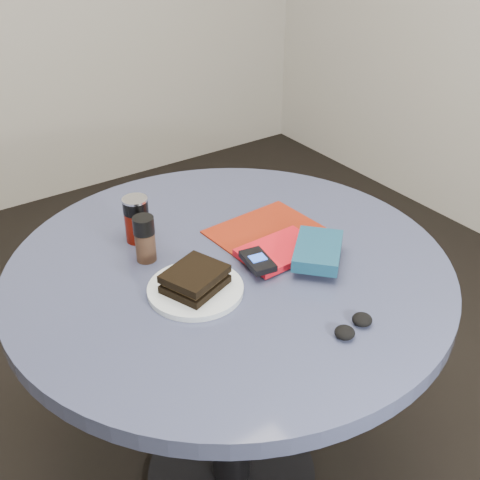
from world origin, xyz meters
TOP-DOWN VIEW (x-y plane):
  - ground at (0.00, 0.00)m, footprint 4.00×4.00m
  - table at (0.00, 0.00)m, footprint 1.00×1.00m
  - plate at (-0.12, -0.05)m, footprint 0.26×0.26m
  - sandwich at (-0.12, -0.05)m, footprint 0.15×0.14m
  - soda_can at (-0.12, 0.21)m, footprint 0.07×0.07m
  - pepper_grinder at (-0.15, 0.12)m, footprint 0.05×0.05m
  - magazine at (0.15, 0.06)m, footprint 0.26×0.20m
  - red_book at (0.11, -0.04)m, footprint 0.18×0.13m
  - novel at (0.16, -0.11)m, footprint 0.18×0.18m
  - mp3_player at (0.03, -0.06)m, footprint 0.07×0.10m
  - headphones at (0.07, -0.33)m, footprint 0.10×0.05m

SIDE VIEW (x-z plane):
  - ground at x=0.00m, z-range 0.00..0.00m
  - table at x=0.00m, z-range 0.21..0.96m
  - magazine at x=0.15m, z-range 0.75..0.75m
  - plate at x=-0.12m, z-range 0.75..0.76m
  - headphones at x=0.07m, z-range 0.75..0.77m
  - red_book at x=0.11m, z-range 0.75..0.77m
  - mp3_player at x=0.03m, z-range 0.77..0.79m
  - sandwich at x=-0.12m, z-range 0.76..0.81m
  - novel at x=0.16m, z-range 0.77..0.80m
  - pepper_grinder at x=-0.15m, z-range 0.75..0.86m
  - soda_can at x=-0.12m, z-range 0.75..0.86m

